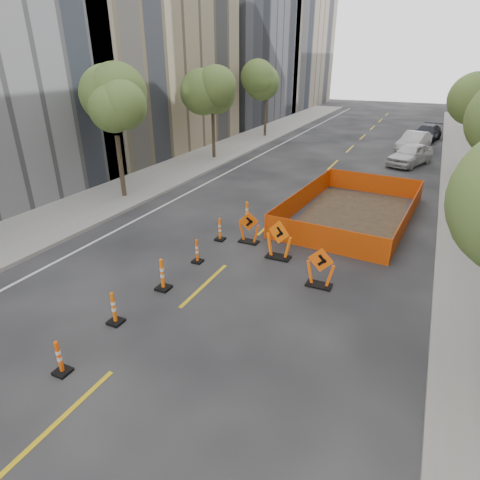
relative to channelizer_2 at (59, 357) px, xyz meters
The scene contains 20 objects.
ground_plane 1.53m from the channelizer_2, 44.18° to the left, with size 140.00×140.00×0.00m, color black.
sidewalk_left 15.26m from the channelizer_2, 121.45° to the left, with size 4.00×90.00×0.15m, color gray.
bld_left_d 43.75m from the channelizer_2, 111.65° to the left, with size 12.00×16.00×14.00m, color #4C4C51.
bld_left_e 59.59m from the channelizer_2, 105.74° to the left, with size 12.00×20.00×20.00m, color gray.
tree_l_b 13.85m from the channelizer_2, 123.75° to the left, with size 2.80×2.80×5.95m.
tree_l_c 22.63m from the channelizer_2, 109.30° to the left, with size 2.80×2.80×5.95m.
tree_l_d 32.13m from the channelizer_2, 103.35° to the left, with size 2.80×2.80×5.95m.
channelizer_2 is the anchor object (origin of this frame).
channelizer_3 2.11m from the channelizer_2, 95.38° to the left, with size 0.40×0.40×1.02m, color #D85809, non-canonical shape.
channelizer_4 4.20m from the channelizer_2, 90.54° to the left, with size 0.44×0.44×1.11m, color #DF5A09, non-canonical shape.
channelizer_5 6.30m from the channelizer_2, 90.06° to the left, with size 0.37×0.37×0.93m, color #DA4F09, non-canonical shape.
channelizer_6 8.41m from the channelizer_2, 91.23° to the left, with size 0.38×0.38×0.97m, color #E75B09, non-canonical shape.
channelizer_7 10.50m from the channelizer_2, 89.51° to the left, with size 0.42×0.42×1.07m, color #FF660A, non-canonical shape.
chevron_sign_left 8.77m from the channelizer_2, 83.53° to the left, with size 0.89×0.53×1.34m, color #D54D09, non-canonical shape.
chevron_sign_center 8.32m from the channelizer_2, 72.04° to the left, with size 1.02×0.61×1.53m, color #FF630A, non-canonical shape.
chevron_sign_right 7.96m from the channelizer_2, 55.61° to the left, with size 0.93×0.56×1.40m, color #FF590A, non-canonical shape.
safety_fence 14.07m from the channelizer_2, 72.53° to the left, with size 4.98×8.48×1.06m, color #FA530D, non-canonical shape.
parked_car_near 26.00m from the channelizer_2, 76.98° to the left, with size 1.76×4.37×1.49m, color silver.
parked_car_mid 30.91m from the channelizer_2, 79.26° to the left, with size 1.57×4.51×1.48m, color #AFAFB4.
parked_car_far 36.16m from the channelizer_2, 79.63° to the left, with size 1.91×4.69×1.36m, color black.
Camera 1 is at (5.98, -5.90, 6.90)m, focal length 30.00 mm.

